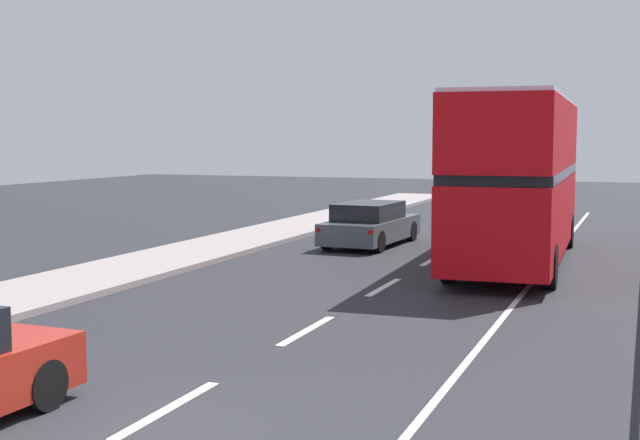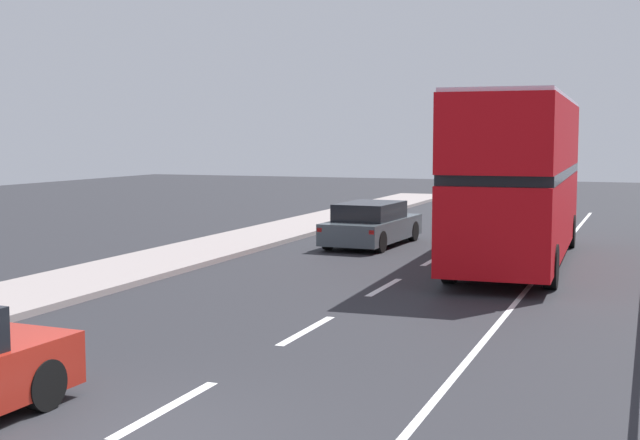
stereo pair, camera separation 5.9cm
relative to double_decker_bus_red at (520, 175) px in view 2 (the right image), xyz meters
name	(u,v)px [view 2 (the right image)]	position (x,y,z in m)	size (l,w,h in m)	color
lane_paint_markings	(445,307)	(-0.47, -6.58, -2.34)	(3.15, 46.00, 0.01)	silver
double_decker_bus_red	(520,175)	(0.00, 0.00, 0.00)	(2.82, 10.70, 4.38)	red
sedan_car_ahead	(372,224)	(-4.80, 2.26, -1.69)	(2.02, 4.62, 1.35)	#414B52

